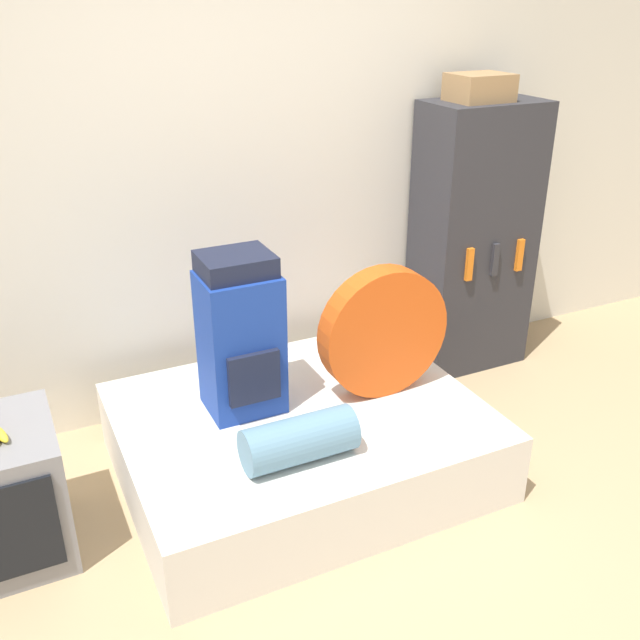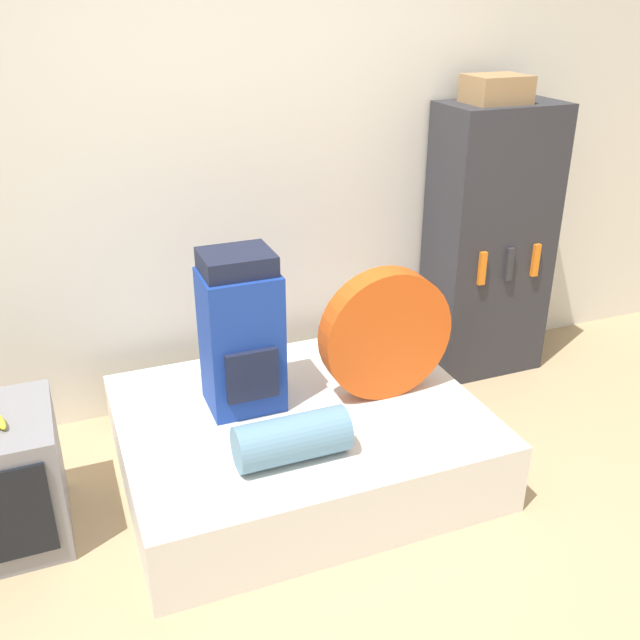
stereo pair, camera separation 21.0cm
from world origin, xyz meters
name	(u,v)px [view 2 (the right image)]	position (x,y,z in m)	size (l,w,h in m)	color
ground_plane	(388,580)	(0.00, 0.00, 0.00)	(16.00, 16.00, 0.00)	tan
wall_back	(254,169)	(0.00, 1.69, 1.30)	(8.00, 0.05, 2.60)	silver
bed	(300,440)	(-0.07, 0.82, 0.18)	(1.67, 1.34, 0.35)	silver
backpack	(241,334)	(-0.30, 0.96, 0.72)	(0.34, 0.33, 0.77)	navy
tent_bag	(385,334)	(0.36, 0.81, 0.67)	(0.65, 0.13, 0.65)	#D14C14
sleeping_roll	(292,439)	(-0.24, 0.46, 0.45)	(0.49, 0.20, 0.20)	#5B849E
television	(0,480)	(-1.41, 0.84, 0.29)	(0.50, 0.56, 0.58)	gray
bookshelf	(489,243)	(1.35, 1.44, 0.80)	(0.68, 0.43, 1.60)	#2D2D33
cardboard_box	(496,89)	(1.28, 1.43, 1.68)	(0.32, 0.26, 0.15)	#99754C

